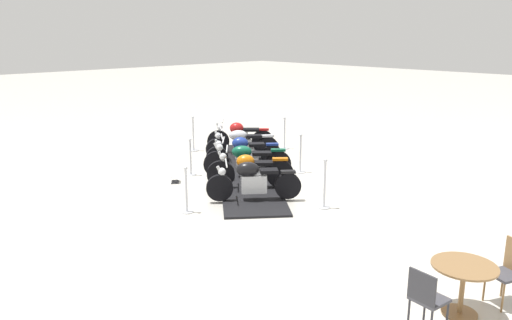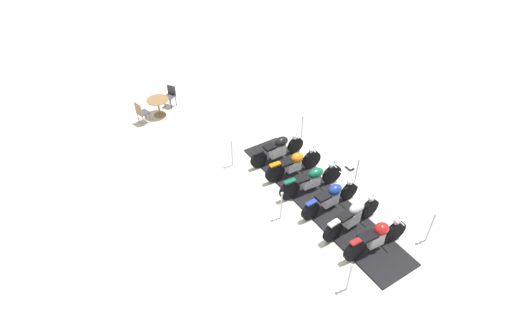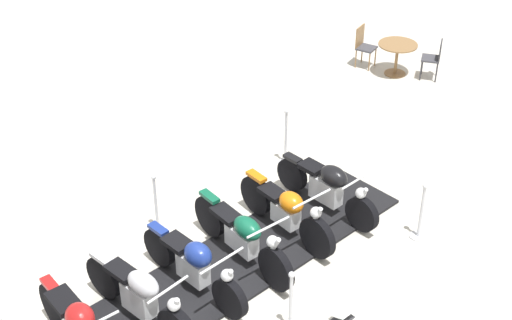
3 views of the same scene
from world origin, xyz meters
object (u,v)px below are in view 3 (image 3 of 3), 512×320
at_px(stanchion_left_mid, 157,212).
at_px(stanchion_right_mid, 291,309).
at_px(motorcycle_black, 328,187).
at_px(motorcycle_forest, 243,236).
at_px(motorcycle_copper, 287,211).
at_px(cafe_chair_across_table, 364,44).
at_px(info_placard, 342,316).
at_px(stanchion_left_rear, 286,143).
at_px(stanchion_right_rear, 420,218).
at_px(motorcycle_chrome, 140,296).
at_px(cafe_table, 397,51).
at_px(motorcycle_navy, 194,265).
at_px(cafe_chair_near_table, 434,57).

height_order(stanchion_left_mid, stanchion_right_mid, stanchion_left_mid).
bearing_deg(motorcycle_black, stanchion_left_mid, -123.18).
bearing_deg(motorcycle_forest, motorcycle_copper, 94.83).
relative_size(motorcycle_copper, cafe_chair_across_table, 1.75).
distance_m(motorcycle_forest, stanchion_left_mid, 1.63).
bearing_deg(info_placard, stanchion_left_rear, -123.98).
bearing_deg(cafe_chair_across_table, motorcycle_copper, -75.80).
distance_m(stanchion_right_mid, info_placard, 0.82).
relative_size(stanchion_left_mid, info_placard, 2.92).
distance_m(motorcycle_forest, cafe_chair_across_table, 7.49).
relative_size(stanchion_right_rear, stanchion_left_rear, 0.92).
bearing_deg(stanchion_right_mid, motorcycle_copper, -172.45).
xyz_separation_m(motorcycle_chrome, info_placard, (-0.46, 2.77, -0.45)).
distance_m(motorcycle_chrome, stanchion_right_rear, 4.65).
bearing_deg(info_placard, stanchion_right_mid, -30.75).
xyz_separation_m(stanchion_right_mid, stanchion_left_rear, (-4.21, -0.52, 0.05)).
height_order(motorcycle_copper, stanchion_right_mid, motorcycle_copper).
distance_m(motorcycle_chrome, stanchion_left_mid, 2.11).
height_order(stanchion_left_mid, stanchion_right_rear, stanchion_left_mid).
bearing_deg(motorcycle_copper, cafe_chair_across_table, 122.86).
xyz_separation_m(motorcycle_copper, stanchion_left_rear, (-2.16, -0.25, -0.08)).
height_order(cafe_table, cafe_chair_across_table, cafe_chair_across_table).
bearing_deg(motorcycle_navy, cafe_chair_across_table, 111.76).
xyz_separation_m(motorcycle_navy, cafe_chair_near_table, (-7.61, 3.83, 0.02)).
height_order(motorcycle_navy, cafe_table, motorcycle_navy).
xyz_separation_m(stanchion_left_mid, stanchion_left_rear, (-2.32, 1.85, 0.04)).
xyz_separation_m(motorcycle_black, cafe_table, (-5.48, 1.23, 0.04)).
xyz_separation_m(motorcycle_forest, info_placard, (1.03, 1.58, -0.45)).
bearing_deg(stanchion_left_mid, stanchion_left_rear, 141.43).
bearing_deg(cafe_chair_near_table, motorcycle_navy, 71.16).
distance_m(motorcycle_chrome, motorcycle_black, 3.82).
relative_size(motorcycle_black, cafe_table, 2.03).
bearing_deg(stanchion_left_mid, motorcycle_chrome, 8.60).
height_order(motorcycle_copper, stanchion_left_rear, stanchion_left_rear).
relative_size(cafe_chair_near_table, cafe_chair_across_table, 0.95).
xyz_separation_m(motorcycle_black, cafe_chair_across_table, (-5.81, 0.47, 0.02)).
relative_size(motorcycle_copper, motorcycle_black, 0.94).
xyz_separation_m(motorcycle_chrome, motorcycle_copper, (-2.24, 1.79, -0.02)).
bearing_deg(motorcycle_navy, stanchion_right_rear, 65.59).
relative_size(motorcycle_copper, stanchion_left_mid, 1.52).
bearing_deg(motorcycle_copper, motorcycle_black, 92.77).
bearing_deg(info_placard, motorcycle_navy, -58.78).
bearing_deg(cafe_chair_across_table, stanchion_right_mid, -71.81).
distance_m(motorcycle_black, stanchion_right_rear, 1.59).
relative_size(motorcycle_black, cafe_chair_near_table, 1.98).
bearing_deg(motorcycle_black, stanchion_left_rear, 159.64).
xyz_separation_m(stanchion_left_rear, cafe_chair_across_table, (-4.39, 1.33, 0.12)).
bearing_deg(stanchion_left_rear, motorcycle_navy, -14.31).
relative_size(motorcycle_navy, stanchion_right_rear, 1.74).
distance_m(stanchion_left_mid, cafe_table, 7.50).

